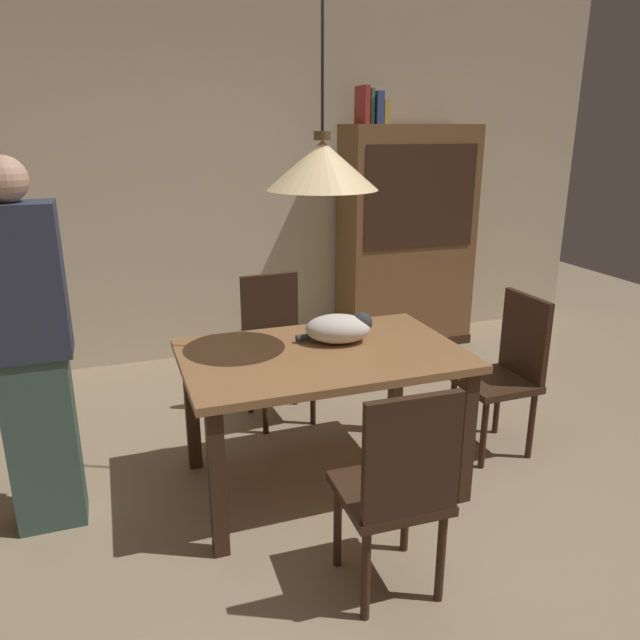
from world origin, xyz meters
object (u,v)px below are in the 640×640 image
book_green_slim (368,106)px  book_yellow_short (382,112)px  person_standing (30,352)px  chair_right_side (507,367)px  chair_far_back (276,341)px  chair_near_front (398,485)px  hutch_bookcase (406,243)px  book_red_tall (362,105)px  pendant_lamp (322,165)px  dining_table (322,370)px  cat_sleeping (340,328)px  book_blue_wide (375,108)px

book_green_slim → book_yellow_short: bearing=0.0°
book_yellow_short → person_standing: bearing=-145.0°
chair_right_side → chair_far_back: bearing=142.3°
chair_near_front → book_yellow_short: size_ratio=4.65×
person_standing → hutch_bookcase: bearing=32.4°
book_red_tall → book_yellow_short: 0.18m
pendant_lamp → book_yellow_short: size_ratio=6.50×
chair_right_side → pendant_lamp: (-1.13, -0.00, 1.15)m
pendant_lamp → book_red_tall: size_ratio=4.64×
chair_near_front → pendant_lamp: size_ratio=0.72×
chair_far_back → book_red_tall: (1.00, 0.99, 1.48)m
dining_table → chair_right_side: 1.14m
pendant_lamp → book_yellow_short: (1.16, 1.87, 0.28)m
chair_far_back → chair_near_front: size_ratio=1.00×
chair_right_side → cat_sleeping: bearing=174.2°
dining_table → person_standing: 1.36m
hutch_bookcase → book_red_tall: bearing=179.8°
pendant_lamp → book_blue_wide: pendant_lamp is taller
person_standing → book_green_slim: bearing=36.4°
chair_right_side → book_green_slim: size_ratio=3.58×
chair_right_side → book_green_slim: (-0.09, 1.87, 1.47)m
chair_right_side → book_blue_wide: 2.37m
cat_sleeping → hutch_bookcase: size_ratio=0.22×
chair_far_back → person_standing: bearing=-150.2°
book_red_tall → cat_sleeping: bearing=-115.9°
cat_sleeping → book_blue_wide: (0.96, 1.76, 1.14)m
pendant_lamp → hutch_bookcase: pendant_lamp is taller
cat_sleeping → book_blue_wide: size_ratio=1.68×
chair_right_side → chair_near_front: size_ratio=1.00×
hutch_bookcase → book_yellow_short: bearing=179.7°
chair_near_front → book_blue_wide: 3.30m
chair_far_back → hutch_bookcase: (1.43, 0.99, 0.38)m
chair_right_side → person_standing: 2.50m
dining_table → pendant_lamp: 1.01m
book_yellow_short → chair_far_back: bearing=-139.8°
hutch_bookcase → book_yellow_short: book_yellow_short is taller
dining_table → book_red_tall: 2.50m
chair_near_front → book_green_slim: bearing=69.2°
chair_near_front → hutch_bookcase: (1.42, 2.74, 0.38)m
chair_near_front → cat_sleeping: bearing=82.1°
book_green_slim → book_yellow_short: (0.12, 0.00, -0.04)m
dining_table → chair_far_back: size_ratio=1.51×
book_green_slim → dining_table: bearing=-119.1°
chair_near_front → book_blue_wide: (1.10, 2.74, 1.46)m
hutch_bookcase → book_red_tall: book_red_tall is taller
person_standing → book_red_tall: bearing=36.9°
dining_table → book_yellow_short: (1.16, 1.87, 1.29)m
chair_right_side → chair_far_back: (-1.13, 0.88, 0.00)m
dining_table → book_yellow_short: 2.55m
dining_table → person_standing: size_ratio=0.81×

